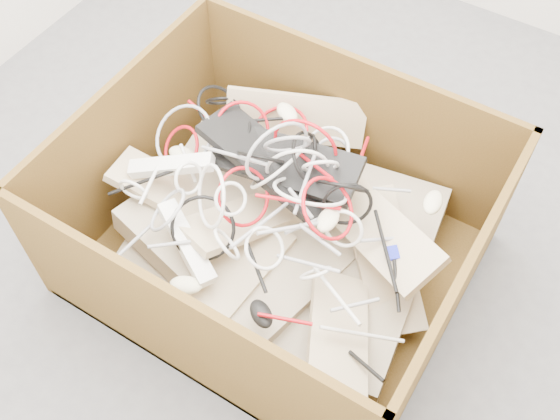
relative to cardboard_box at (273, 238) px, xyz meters
The scene contains 8 objects.
ground 0.31m from the cardboard_box, 110.80° to the left, with size 3.00×3.00×0.00m, color #525355.
cardboard_box is the anchor object (origin of this frame).
keyboard_pile 0.13m from the cardboard_box, 65.43° to the left, with size 1.18×1.05×0.40m.
mice_scatter 0.21m from the cardboard_box, 22.36° to the right, with size 0.91×0.79×0.16m.
power_strip_left 0.43m from the cardboard_box, 169.98° to the right, with size 0.29×0.05×0.04m, color white.
power_strip_right 0.35m from the cardboard_box, 121.34° to the right, with size 0.30×0.06×0.04m, color white.
vga_plug 0.45m from the cardboard_box, ahead, with size 0.04×0.04×0.02m, color #0C15B6.
cable_tangle 0.28m from the cardboard_box, 130.59° to the left, with size 1.11×0.82×0.42m.
Camera 1 is at (0.78, -1.32, 2.07)m, focal length 42.81 mm.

